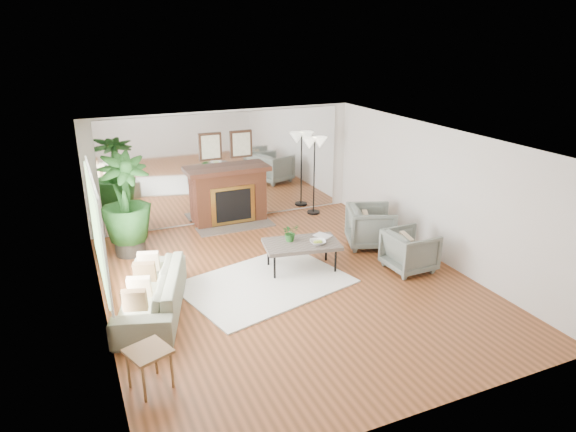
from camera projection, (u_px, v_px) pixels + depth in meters
name	position (u px, v px, depth m)	size (l,w,h in m)	color
ground	(290.00, 284.00, 8.83)	(7.00, 7.00, 0.00)	brown
wall_left	(98.00, 245.00, 7.27)	(0.02, 7.00, 2.50)	silver
wall_right	(436.00, 194.00, 9.54)	(0.02, 7.00, 2.50)	silver
wall_back	(226.00, 167.00, 11.41)	(6.00, 0.02, 2.50)	silver
mirror_panel	(226.00, 167.00, 11.39)	(5.40, 0.04, 2.40)	silver
window_panel	(97.00, 228.00, 7.60)	(0.04, 2.40, 1.50)	#B2E09E
fireplace	(230.00, 195.00, 11.41)	(1.85, 0.83, 2.05)	brown
area_rug	(265.00, 283.00, 8.82)	(2.70, 1.93, 0.03)	white
coffee_table	(302.00, 245.00, 9.20)	(1.45, 1.01, 0.53)	#5C5249
sofa	(152.00, 293.00, 7.87)	(2.19, 0.86, 0.64)	gray
armchair_back	(371.00, 226.00, 10.28)	(0.88, 0.91, 0.83)	slate
armchair_front	(410.00, 251.00, 9.25)	(0.79, 0.82, 0.74)	slate
side_table	(149.00, 356.00, 6.12)	(0.60, 0.60, 0.53)	brown
potted_ficus	(125.00, 202.00, 9.67)	(1.09, 1.09, 1.98)	#2A261F
floor_lamp	(315.00, 149.00, 11.73)	(0.59, 0.33, 1.82)	black
tabletop_plant	(290.00, 232.00, 9.20)	(0.29, 0.26, 0.33)	#265C22
fruit_bowl	(318.00, 242.00, 9.10)	(0.28, 0.28, 0.07)	brown
book	(319.00, 238.00, 9.37)	(0.22, 0.31, 0.02)	brown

